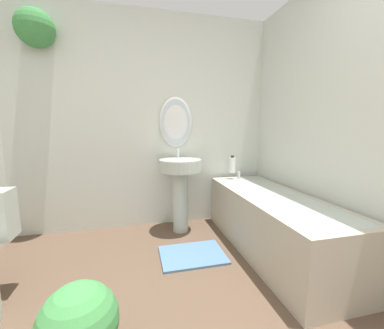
# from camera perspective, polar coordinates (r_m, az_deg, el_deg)

# --- Properties ---
(wall_back) EXTENTS (2.96, 0.34, 2.40)m
(wall_back) POSITION_cam_1_polar(r_m,az_deg,el_deg) (2.75, -13.03, 11.45)
(wall_back) COLOR silver
(wall_back) RESTS_ON ground_plane
(wall_right) EXTENTS (0.06, 2.47, 2.40)m
(wall_right) POSITION_cam_1_polar(r_m,az_deg,el_deg) (2.22, 32.08, 9.08)
(wall_right) COLOR silver
(wall_right) RESTS_ON ground_plane
(pedestal_sink) EXTENTS (0.45, 0.45, 0.91)m
(pedestal_sink) POSITION_cam_1_polar(r_m,az_deg,el_deg) (2.57, -2.85, -4.01)
(pedestal_sink) COLOR #B2BCB2
(pedestal_sink) RESTS_ON ground_plane
(bathtub) EXTENTS (0.62, 1.68, 0.62)m
(bathtub) POSITION_cam_1_polar(r_m,az_deg,el_deg) (2.36, 18.89, -12.93)
(bathtub) COLOR #B2A893
(bathtub) RESTS_ON ground_plane
(shampoo_bottle) EXTENTS (0.07, 0.07, 0.20)m
(shampoo_bottle) POSITION_cam_1_polar(r_m,az_deg,el_deg) (2.83, 9.71, -0.05)
(shampoo_bottle) COLOR white
(shampoo_bottle) RESTS_ON bathtub
(bath_mat) EXTENTS (0.57, 0.43, 0.02)m
(bath_mat) POSITION_cam_1_polar(r_m,az_deg,el_deg) (2.27, 0.09, -21.05)
(bath_mat) COLOR #4C7093
(bath_mat) RESTS_ON ground_plane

